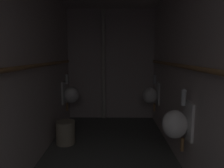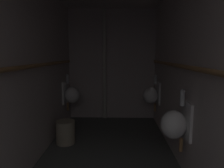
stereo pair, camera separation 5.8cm
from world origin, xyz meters
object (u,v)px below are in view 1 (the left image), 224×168
at_px(standpipe_back_wall, 104,65).
at_px(waste_bin, 66,132).
at_px(urinal_left_mid, 71,94).
at_px(urinal_right_far, 151,95).
at_px(urinal_right_mid, 177,123).

bearing_deg(standpipe_back_wall, waste_bin, -112.77).
bearing_deg(urinal_left_mid, waste_bin, -83.88).
bearing_deg(waste_bin, urinal_right_far, 29.54).
height_order(standpipe_back_wall, waste_bin, standpipe_back_wall).
relative_size(urinal_left_mid, standpipe_back_wall, 0.32).
bearing_deg(urinal_right_mid, urinal_right_far, 90.00).
bearing_deg(standpipe_back_wall, urinal_right_far, -25.02).
distance_m(urinal_left_mid, standpipe_back_wall, 0.97).
relative_size(urinal_right_mid, standpipe_back_wall, 0.32).
distance_m(urinal_right_mid, standpipe_back_wall, 2.47).
height_order(urinal_left_mid, standpipe_back_wall, standpipe_back_wall).
bearing_deg(urinal_right_mid, urinal_left_mid, 132.88).
height_order(urinal_left_mid, waste_bin, urinal_left_mid).
distance_m(urinal_right_mid, waste_bin, 1.82).
distance_m(urinal_right_mid, urinal_right_far, 1.74).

